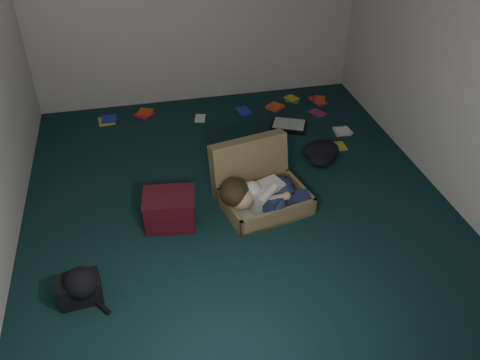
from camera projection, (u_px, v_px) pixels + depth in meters
name	position (u px, v px, depth m)	size (l,w,h in m)	color
floor	(237.00, 200.00, 4.93)	(4.50, 4.50, 0.00)	#0E282A
wall_front	(339.00, 271.00, 2.39)	(4.50, 4.50, 0.00)	silver
wall_right	(455.00, 55.00, 4.53)	(4.50, 4.50, 0.00)	silver
suitcase	(258.00, 185.00, 4.84)	(0.92, 0.90, 0.57)	olive
person	(263.00, 194.00, 4.65)	(0.86, 0.42, 0.35)	silver
maroon_bin	(170.00, 210.00, 4.56)	(0.50, 0.42, 0.32)	#430D17
backpack	(80.00, 288.00, 3.86)	(0.39, 0.31, 0.23)	black
clothing_pile	(329.00, 150.00, 5.52)	(0.47, 0.39, 0.15)	black
paper_tray	(289.00, 126.00, 6.06)	(0.49, 0.44, 0.06)	black
book_scatter	(257.00, 116.00, 6.28)	(2.91, 1.48, 0.02)	gold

